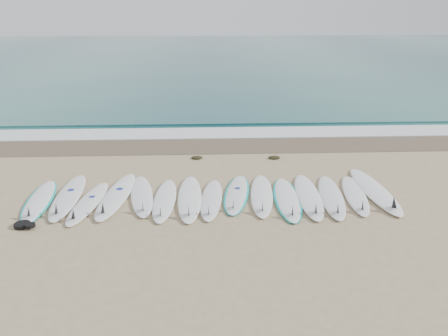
{
  "coord_description": "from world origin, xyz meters",
  "views": [
    {
      "loc": [
        -0.13,
        -9.28,
        4.19
      ],
      "look_at": [
        0.31,
        0.94,
        0.4
      ],
      "focal_mm": 35.0,
      "sensor_mm": 36.0,
      "label": 1
    }
  ],
  "objects_px": {
    "surfboard_0": "(39,201)",
    "surfboard_14": "(375,191)",
    "surfboard_7": "(211,200)",
    "leash_coil": "(24,225)"
  },
  "relations": [
    {
      "from": "surfboard_7",
      "to": "leash_coil",
      "type": "xyz_separation_m",
      "value": [
        -3.8,
        -1.06,
        -0.0
      ]
    },
    {
      "from": "surfboard_0",
      "to": "surfboard_7",
      "type": "bearing_deg",
      "value": -8.06
    },
    {
      "from": "leash_coil",
      "to": "surfboard_0",
      "type": "bearing_deg",
      "value": 95.53
    },
    {
      "from": "surfboard_7",
      "to": "surfboard_14",
      "type": "height_order",
      "value": "surfboard_14"
    },
    {
      "from": "surfboard_14",
      "to": "surfboard_7",
      "type": "bearing_deg",
      "value": -176.88
    },
    {
      "from": "surfboard_0",
      "to": "surfboard_14",
      "type": "bearing_deg",
      "value": -4.95
    },
    {
      "from": "surfboard_14",
      "to": "leash_coil",
      "type": "xyz_separation_m",
      "value": [
        -7.72,
        -1.36,
        -0.02
      ]
    },
    {
      "from": "surfboard_14",
      "to": "leash_coil",
      "type": "relative_size",
      "value": 6.36
    },
    {
      "from": "surfboard_0",
      "to": "leash_coil",
      "type": "bearing_deg",
      "value": -90.68
    },
    {
      "from": "surfboard_0",
      "to": "surfboard_14",
      "type": "distance_m",
      "value": 7.84
    }
  ]
}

